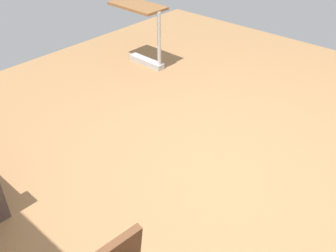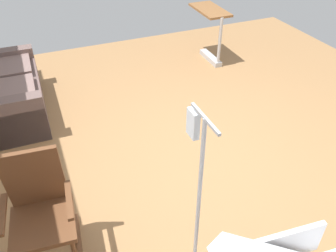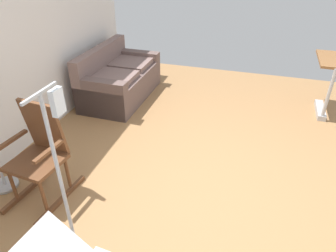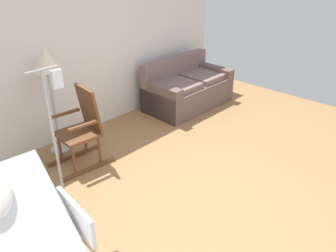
{
  "view_description": "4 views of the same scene",
  "coord_description": "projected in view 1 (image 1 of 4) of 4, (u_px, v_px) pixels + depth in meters",
  "views": [
    {
      "loc": [
        -1.31,
        2.25,
        2.29
      ],
      "look_at": [
        0.19,
        0.56,
        0.75
      ],
      "focal_mm": 39.43,
      "sensor_mm": 36.0,
      "label": 1
    },
    {
      "loc": [
        -2.58,
        1.53,
        2.63
      ],
      "look_at": [
        -0.16,
        0.52,
        0.7
      ],
      "focal_mm": 37.21,
      "sensor_mm": 36.0,
      "label": 2
    },
    {
      "loc": [
        -2.58,
        -0.2,
        2.36
      ],
      "look_at": [
        0.13,
        0.62,
        0.62
      ],
      "focal_mm": 32.87,
      "sensor_mm": 36.0,
      "label": 3
    },
    {
      "loc": [
        -2.58,
        -1.64,
        2.5
      ],
      "look_at": [
        -0.13,
        0.66,
        0.76
      ],
      "focal_mm": 35.66,
      "sensor_mm": 36.0,
      "label": 4
    }
  ],
  "objects": [
    {
      "name": "overbed_table",
      "position": [
        143.0,
        28.0,
        5.12
      ],
      "size": [
        0.84,
        0.42,
        0.84
      ],
      "color": "#B2B5BA",
      "rests_on": "ground"
    },
    {
      "name": "ground_plane",
      "position": [
        223.0,
        175.0,
        3.4
      ],
      "size": [
        7.21,
        7.21,
        0.0
      ],
      "primitive_type": "plane",
      "color": "#9E7247"
    }
  ]
}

